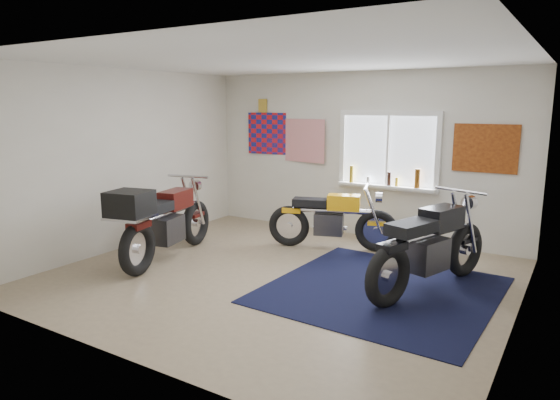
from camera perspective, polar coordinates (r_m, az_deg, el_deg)
The scene contains 10 objects.
ground at distance 6.48m, azimuth -0.04°, elevation -8.73°, with size 5.50×5.50×0.00m, color #9E896B.
room_shell at distance 6.13m, azimuth -0.04°, elevation 5.87°, with size 5.50×5.50×5.50m.
navy_rug at distance 6.15m, azimuth 11.56°, elevation -10.01°, with size 2.50×2.60×0.01m, color black.
window_assembly at distance 8.16m, azimuth 12.21°, elevation 4.98°, with size 1.66×0.17×1.26m.
oil_bottles at distance 8.11m, azimuth 12.48°, elevation 2.51°, with size 1.18×0.09×0.30m.
flag_display at distance 9.22m, azimuth -1.99°, elevation 10.73°, with size 1.60×0.10×1.17m.
triumph_poster at distance 7.80m, azimuth 22.42°, elevation 5.47°, with size 0.90×0.03×0.70m, color #A54C14.
yellow_triumph at distance 7.62m, azimuth 5.90°, elevation -2.34°, with size 1.91×0.82×1.00m.
black_chrome_bike at distance 6.14m, azimuth 16.74°, elevation -5.35°, with size 0.94×2.19×1.16m.
maroon_tourer at distance 7.09m, azimuth -13.38°, elevation -2.33°, with size 0.92×2.23×1.14m.
Camera 1 is at (3.22, -5.19, 2.18)m, focal length 32.00 mm.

